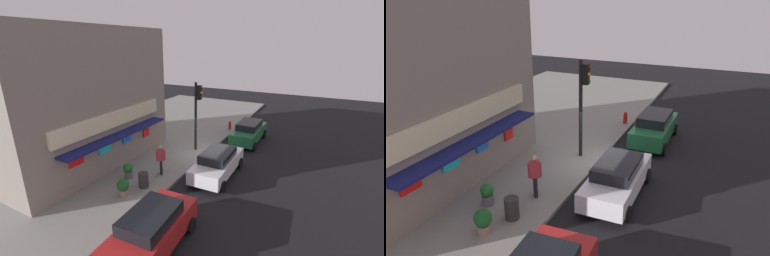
% 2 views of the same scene
% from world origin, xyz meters
% --- Properties ---
extents(ground_plane, '(52.64, 52.64, 0.00)m').
position_xyz_m(ground_plane, '(0.00, 0.00, 0.00)').
color(ground_plane, black).
extents(sidewalk, '(35.09, 12.43, 0.16)m').
position_xyz_m(sidewalk, '(0.00, 6.22, 0.08)').
color(sidewalk, gray).
rests_on(sidewalk, ground_plane).
extents(corner_building, '(10.71, 7.91, 8.24)m').
position_xyz_m(corner_building, '(-4.35, 7.45, 4.27)').
color(corner_building, gray).
rests_on(corner_building, sidewalk).
extents(traffic_light, '(0.32, 0.58, 4.83)m').
position_xyz_m(traffic_light, '(0.53, 0.97, 3.26)').
color(traffic_light, black).
rests_on(traffic_light, sidewalk).
extents(fire_hydrant, '(0.49, 0.25, 0.74)m').
position_xyz_m(fire_hydrant, '(5.98, 0.45, 0.52)').
color(fire_hydrant, red).
rests_on(fire_hydrant, sidewalk).
extents(trash_can, '(0.53, 0.53, 0.83)m').
position_xyz_m(trash_can, '(-5.34, 1.20, 0.57)').
color(trash_can, '#2D2D2D').
rests_on(trash_can, sidewalk).
extents(pedestrian, '(0.44, 0.50, 1.80)m').
position_xyz_m(pedestrian, '(-3.70, 1.18, 1.15)').
color(pedestrian, black).
rests_on(pedestrian, sidewalk).
extents(potted_plant_by_doorway, '(0.52, 0.52, 0.88)m').
position_xyz_m(potted_plant_by_doorway, '(-4.97, 2.55, 0.63)').
color(potted_plant_by_doorway, '#59595B').
rests_on(potted_plant_by_doorway, sidewalk).
extents(potted_plant_by_window, '(0.62, 0.62, 0.92)m').
position_xyz_m(potted_plant_by_window, '(-6.46, 1.58, 0.66)').
color(potted_plant_by_window, gray).
rests_on(potted_plant_by_window, sidewalk).
extents(parked_car_green, '(4.47, 2.02, 1.66)m').
position_xyz_m(parked_car_green, '(4.17, -1.76, 0.86)').
color(parked_car_green, '#1E6038').
rests_on(parked_car_green, ground_plane).
extents(parked_car_white, '(4.51, 2.10, 1.57)m').
position_xyz_m(parked_car_white, '(-2.07, -1.69, 0.82)').
color(parked_car_white, silver).
rests_on(parked_car_white, ground_plane).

